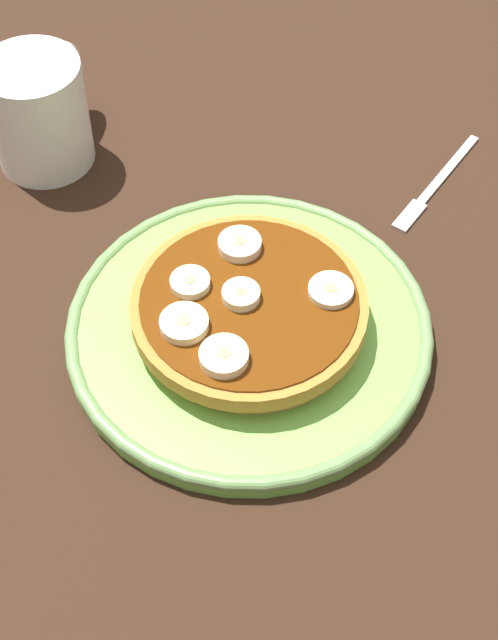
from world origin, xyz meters
The scene contains 11 objects.
ground_plane centered at (0.00, 0.00, -1.50)cm, with size 140.00×140.00×3.00cm, color black.
plate centered at (0.00, 0.00, 0.95)cm, with size 25.90×25.90×1.76cm.
pancake_stack centered at (0.12, 0.21, 2.88)cm, with size 17.01×16.35×2.82cm.
banana_slice_0 centered at (-0.31, 0.57, 4.57)cm, with size 2.62×2.62×0.97cm.
banana_slice_1 centered at (-3.51, 3.38, 4.55)cm, with size 3.29×3.29×0.94cm.
banana_slice_2 centered at (4.34, 2.10, 4.57)cm, with size 3.09×3.09×0.98cm.
banana_slice_3 centered at (2.35, -5.11, 4.46)cm, with size 3.12×3.12×0.75cm.
banana_slice_4 centered at (-5.26, 0.10, 4.59)cm, with size 3.24×3.24×1.01cm.
banana_slice_5 centered at (-0.08, 4.25, 4.51)cm, with size 2.77×2.77×0.85cm.
coffee_mug centered at (13.19, 21.77, 4.74)cm, with size 11.38×7.89×9.21cm.
fork centered at (19.00, -9.50, 0.25)cm, with size 12.71×4.76×0.50cm.
Camera 1 is at (-40.00, -12.97, 55.77)cm, focal length 54.98 mm.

